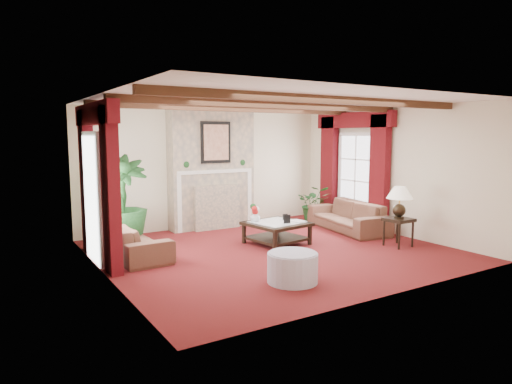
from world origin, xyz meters
TOP-DOWN VIEW (x-y plane):
  - floor at (0.00, 0.00)m, footprint 6.00×6.00m
  - ceiling at (0.00, 0.00)m, footprint 6.00×6.00m
  - back_wall at (0.00, 2.75)m, footprint 6.00×0.02m
  - left_wall at (-3.00, 0.00)m, footprint 0.02×5.50m
  - right_wall at (3.00, 0.00)m, footprint 0.02×5.50m
  - ceiling_beams at (0.00, 0.00)m, footprint 6.00×3.00m
  - fireplace at (0.00, 2.55)m, footprint 2.00×0.52m
  - french_door_left at (-2.97, 1.00)m, footprint 0.10×1.10m
  - french_door_right at (2.97, 1.00)m, footprint 0.10×1.10m
  - curtains_left at (-2.86, 1.00)m, footprint 0.20×2.40m
  - curtains_right at (2.86, 1.00)m, footprint 0.20×2.40m
  - sofa_left at (-2.31, 1.07)m, footprint 2.06×0.75m
  - sofa_right at (2.43, 0.68)m, footprint 2.40×1.37m
  - potted_palm at (-2.29, 1.76)m, footprint 1.09×1.81m
  - small_plant at (2.45, 1.88)m, footprint 1.65×1.66m
  - coffee_table at (0.35, 0.43)m, footprint 1.18×1.18m
  - side_table at (2.21, -0.95)m, footprint 0.53×0.53m
  - ottoman at (-0.78, -1.63)m, footprint 0.73×0.73m
  - table_lamp at (2.21, -0.95)m, footprint 0.49×0.49m
  - flower_vase at (0.03, 0.71)m, footprint 0.34×0.34m
  - book at (0.60, 0.24)m, footprint 0.24×0.08m
  - photo_frame_a at (0.43, 0.20)m, footprint 0.13×0.06m
  - photo_frame_b at (0.60, 0.50)m, footprint 0.10×0.04m

SIDE VIEW (x-z plane):
  - floor at x=0.00m, z-range 0.00..0.00m
  - coffee_table at x=0.35m, z-range 0.00..0.43m
  - ottoman at x=-0.78m, z-range 0.00..0.43m
  - side_table at x=2.21m, z-range 0.00..0.55m
  - small_plant at x=2.45m, z-range 0.00..0.69m
  - sofa_left at x=-2.31m, z-range 0.00..0.78m
  - sofa_right at x=2.43m, z-range 0.00..0.85m
  - potted_palm at x=-2.29m, z-range 0.00..0.98m
  - photo_frame_b at x=0.60m, z-range 0.43..0.56m
  - photo_frame_a at x=0.43m, z-range 0.43..0.60m
  - flower_vase at x=0.03m, z-range 0.43..0.63m
  - book at x=0.60m, z-range 0.43..0.75m
  - table_lamp at x=2.21m, z-range 0.55..1.17m
  - back_wall at x=0.00m, z-range 0.00..2.70m
  - left_wall at x=-3.00m, z-range 0.00..2.70m
  - right_wall at x=3.00m, z-range 0.00..2.70m
  - french_door_left at x=-2.97m, z-range 1.05..3.21m
  - french_door_right at x=2.97m, z-range 1.05..3.21m
  - curtains_left at x=-2.86m, z-range 1.28..3.83m
  - curtains_right at x=2.86m, z-range 1.28..3.83m
  - ceiling_beams at x=0.00m, z-range 2.58..2.70m
  - ceiling at x=0.00m, z-range 2.70..2.70m
  - fireplace at x=0.00m, z-range 1.35..4.05m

